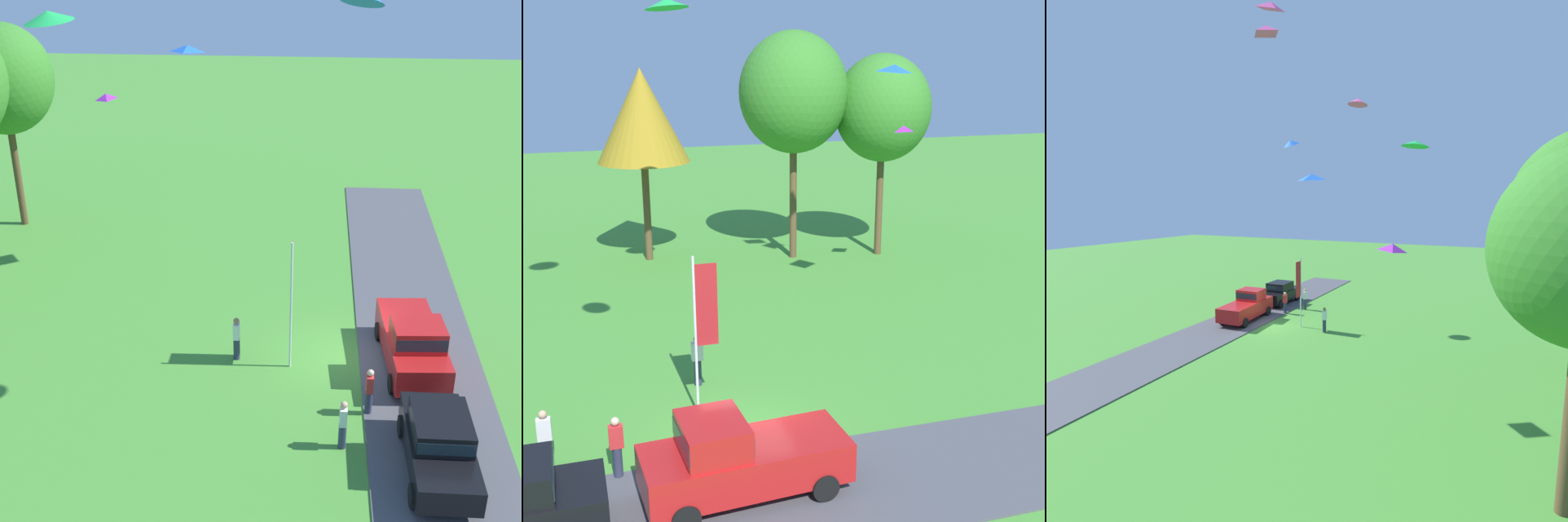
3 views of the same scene
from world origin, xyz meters
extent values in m
plane|color=#478E33|center=(0.00, 0.00, 0.00)|extent=(120.00, 120.00, 0.00)
cube|color=#4C4C51|center=(0.00, -2.64, 0.03)|extent=(36.00, 4.40, 0.06)
cylinder|color=black|center=(-4.41, -1.57, 0.40)|extent=(0.68, 0.25, 0.68)
cube|color=red|center=(-0.41, -2.24, 0.90)|extent=(5.12, 2.23, 1.00)
cube|color=red|center=(-1.21, -2.30, 1.80)|extent=(1.61, 1.86, 0.80)
cube|color=#19232D|center=(-1.21, -2.30, 1.80)|extent=(1.64, 1.82, 0.44)
cylinder|color=black|center=(-2.05, -3.26, 0.40)|extent=(0.69, 0.28, 0.68)
cylinder|color=black|center=(-2.17, -1.46, 0.40)|extent=(0.69, 0.28, 0.68)
cylinder|color=black|center=(1.35, -3.03, 0.40)|extent=(0.69, 0.28, 0.68)
cylinder|color=black|center=(1.23, -1.23, 0.40)|extent=(0.69, 0.28, 0.68)
cylinder|color=#2D334C|center=(-0.46, 4.04, 0.44)|extent=(0.24, 0.24, 0.88)
cube|color=white|center=(-0.46, 4.04, 1.18)|extent=(0.36, 0.22, 0.60)
sphere|color=#9E7051|center=(-0.46, 4.04, 1.60)|extent=(0.22, 0.22, 0.22)
cylinder|color=#2D334C|center=(-5.07, 0.31, 0.44)|extent=(0.24, 0.24, 0.88)
cube|color=white|center=(-5.07, 0.31, 1.18)|extent=(0.36, 0.22, 0.60)
sphere|color=tan|center=(-5.07, 0.31, 1.60)|extent=(0.22, 0.22, 0.22)
cylinder|color=#2D334C|center=(-3.34, -0.58, 0.44)|extent=(0.24, 0.24, 0.88)
cube|color=red|center=(-3.34, -0.58, 1.18)|extent=(0.36, 0.22, 0.60)
sphere|color=beige|center=(-3.34, -0.58, 1.60)|extent=(0.22, 0.22, 0.22)
cylinder|color=brown|center=(-0.29, 18.88, 2.50)|extent=(0.36, 0.36, 5.01)
cone|color=olive|center=(-0.29, 18.88, 7.26)|extent=(4.51, 4.51, 4.51)
cylinder|color=brown|center=(6.87, 17.18, 2.96)|extent=(0.36, 0.36, 5.92)
ellipsoid|color=#387F28|center=(6.87, 17.18, 8.31)|extent=(5.33, 5.33, 5.86)
cylinder|color=brown|center=(11.31, 16.49, 2.68)|extent=(0.36, 0.36, 5.35)
ellipsoid|color=#387F28|center=(11.31, 16.49, 7.52)|extent=(4.82, 4.82, 5.30)
cylinder|color=silver|center=(-0.81, 2.08, 2.46)|extent=(0.08, 0.08, 4.92)
cube|color=red|center=(-0.46, 2.08, 3.44)|extent=(0.64, 0.04, 2.46)
cone|color=green|center=(-0.16, 9.70, 11.94)|extent=(2.21, 2.22, 0.50)
pyramid|color=blue|center=(7.31, 6.76, 9.76)|extent=(1.11, 1.20, 0.34)
pyramid|color=purple|center=(9.88, 11.11, 7.12)|extent=(0.97, 0.97, 0.34)
camera|label=1|loc=(-22.75, 1.43, 14.90)|focal=50.00mm
camera|label=2|loc=(-3.94, -17.22, 10.60)|focal=50.00mm
camera|label=3|loc=(23.74, 14.58, 8.69)|focal=28.00mm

